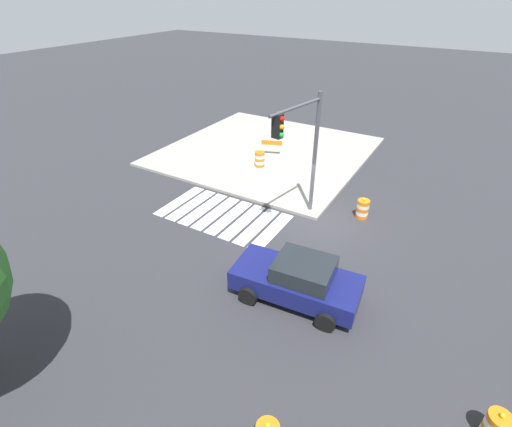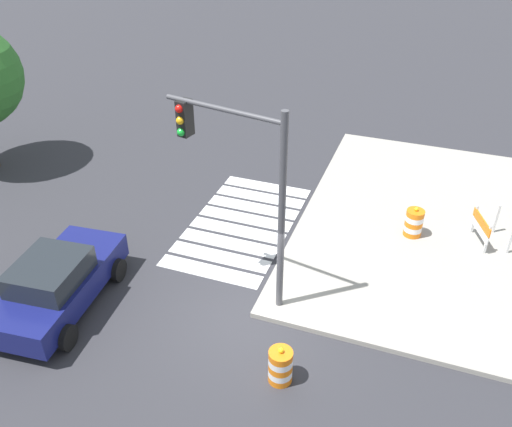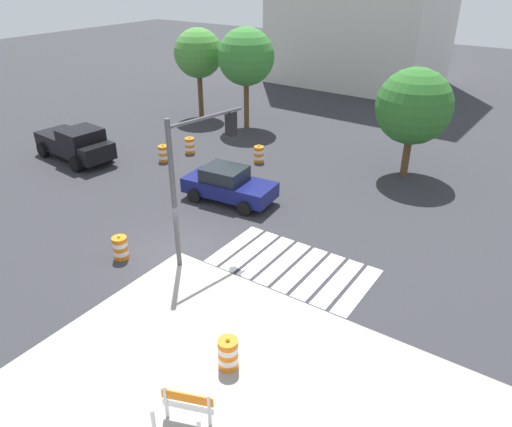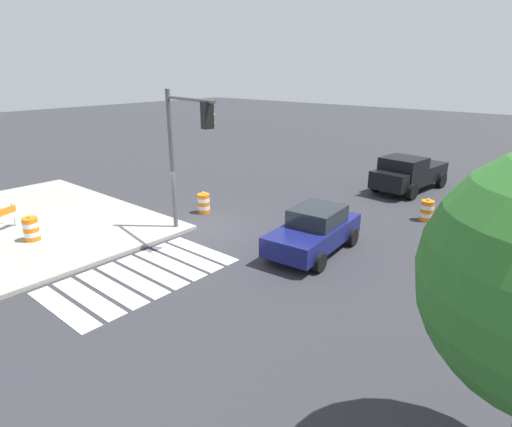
{
  "view_description": "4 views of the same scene",
  "coord_description": "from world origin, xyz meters",
  "px_view_note": "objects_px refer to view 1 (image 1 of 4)",
  "views": [
    {
      "loc": [
        -4.95,
        13.85,
        9.34
      ],
      "look_at": [
        1.56,
        2.84,
        1.42
      ],
      "focal_mm": 26.21,
      "sensor_mm": 36.0,
      "label": 1
    },
    {
      "loc": [
        -9.68,
        -3.67,
        9.98
      ],
      "look_at": [
        2.32,
        0.68,
        1.71
      ],
      "focal_mm": 37.48,
      "sensor_mm": 36.0,
      "label": 2
    },
    {
      "loc": [
        11.25,
        -11.28,
        10.09
      ],
      "look_at": [
        2.26,
        1.97,
        1.63
      ],
      "focal_mm": 33.8,
      "sensor_mm": 36.0,
      "label": 3
    },
    {
      "loc": [
        11.01,
        12.7,
        6.39
      ],
      "look_at": [
        -0.1,
        3.18,
        1.38
      ],
      "focal_mm": 29.91,
      "sensor_mm": 36.0,
      "label": 4
    }
  ],
  "objects_px": {
    "traffic_barrel_on_sidewalk": "(260,159)",
    "construction_barricade": "(272,145)",
    "sports_car": "(298,280)",
    "traffic_barrel_near_corner": "(363,209)",
    "traffic_light_pole": "(301,140)"
  },
  "relations": [
    {
      "from": "traffic_barrel_on_sidewalk",
      "to": "construction_barricade",
      "type": "bearing_deg",
      "value": -81.15
    },
    {
      "from": "sports_car",
      "to": "construction_barricade",
      "type": "height_order",
      "value": "sports_car"
    },
    {
      "from": "traffic_barrel_near_corner",
      "to": "construction_barricade",
      "type": "height_order",
      "value": "construction_barricade"
    },
    {
      "from": "construction_barricade",
      "to": "traffic_light_pole",
      "type": "xyz_separation_m",
      "value": [
        -4.65,
        6.22,
        3.19
      ]
    },
    {
      "from": "sports_car",
      "to": "traffic_barrel_near_corner",
      "type": "xyz_separation_m",
      "value": [
        -0.37,
        -6.29,
        -0.36
      ]
    },
    {
      "from": "traffic_light_pole",
      "to": "construction_barricade",
      "type": "bearing_deg",
      "value": -53.25
    },
    {
      "from": "traffic_barrel_near_corner",
      "to": "construction_barricade",
      "type": "relative_size",
      "value": 0.71
    },
    {
      "from": "construction_barricade",
      "to": "traffic_light_pole",
      "type": "bearing_deg",
      "value": 126.75
    },
    {
      "from": "sports_car",
      "to": "traffic_barrel_on_sidewalk",
      "type": "relative_size",
      "value": 4.37
    },
    {
      "from": "traffic_barrel_on_sidewalk",
      "to": "construction_barricade",
      "type": "relative_size",
      "value": 0.71
    },
    {
      "from": "traffic_barrel_on_sidewalk",
      "to": "traffic_light_pole",
      "type": "bearing_deg",
      "value": 136.39
    },
    {
      "from": "traffic_barrel_on_sidewalk",
      "to": "sports_car",
      "type": "bearing_deg",
      "value": 127.02
    },
    {
      "from": "sports_car",
      "to": "traffic_barrel_on_sidewalk",
      "type": "xyz_separation_m",
      "value": [
        6.43,
        -8.52,
        -0.21
      ]
    },
    {
      "from": "sports_car",
      "to": "traffic_barrel_on_sidewalk",
      "type": "height_order",
      "value": "sports_car"
    },
    {
      "from": "traffic_barrel_near_corner",
      "to": "traffic_light_pole",
      "type": "relative_size",
      "value": 0.19
    }
  ]
}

